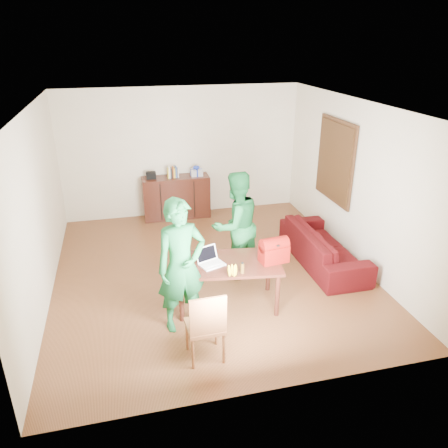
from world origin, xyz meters
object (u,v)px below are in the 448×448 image
object	(u,v)px
person_far	(236,225)
red_bag	(274,252)
sofa	(323,246)
laptop	(212,262)
bottle	(242,268)
table	(227,267)
chair	(205,338)
person_near	(181,266)

from	to	relation	value
person_far	red_bag	world-z (taller)	person_far
sofa	red_bag	bearing A→B (deg)	128.02
laptop	bottle	xyz separation A→B (m)	(0.35, -0.30, 0.04)
person_far	table	bearing A→B (deg)	46.26
laptop	chair	bearing A→B (deg)	-127.38
person_far	laptop	size ratio (longest dim) A/B	4.58
person_far	chair	bearing A→B (deg)	43.61
person_far	bottle	world-z (taller)	person_far
chair	bottle	world-z (taller)	chair
person_far	sofa	distance (m)	1.67
chair	red_bag	distance (m)	1.59
person_far	red_bag	xyz separation A→B (m)	(0.29, -0.95, -0.04)
chair	bottle	size ratio (longest dim) A/B	5.94
laptop	sofa	xyz separation A→B (m)	(2.14, 0.89, -0.43)
table	laptop	distance (m)	0.26
person_far	laptop	distance (m)	1.04
chair	sofa	bearing A→B (deg)	36.12
person_far	bottle	bearing A→B (deg)	57.99
table	chair	world-z (taller)	chair
person_near	sofa	xyz separation A→B (m)	(2.61, 1.20, -0.61)
person_near	sofa	world-z (taller)	person_near
chair	person_far	distance (m)	2.15
table	bottle	bearing A→B (deg)	-61.88
table	person_far	size ratio (longest dim) A/B	0.91
bottle	sofa	bearing A→B (deg)	33.71
chair	person_far	bearing A→B (deg)	63.05
table	chair	bearing A→B (deg)	-108.82
table	red_bag	size ratio (longest dim) A/B	4.08
table	sofa	bearing A→B (deg)	32.64
table	person_near	world-z (taller)	person_near
chair	red_bag	xyz separation A→B (m)	(1.18, 0.92, 0.56)
chair	sofa	distance (m)	3.10
laptop	sofa	bearing A→B (deg)	2.41
person_near	red_bag	distance (m)	1.35
table	person_near	xyz separation A→B (m)	(-0.70, -0.34, 0.30)
chair	laptop	bearing A→B (deg)	71.14
person_near	bottle	xyz separation A→B (m)	(0.82, 0.00, -0.14)
table	red_bag	bearing A→B (deg)	-2.90
person_near	table	bearing A→B (deg)	13.11
person_near	person_far	world-z (taller)	person_near
person_near	person_far	xyz separation A→B (m)	(1.04, 1.17, -0.04)
bottle	sofa	distance (m)	2.21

